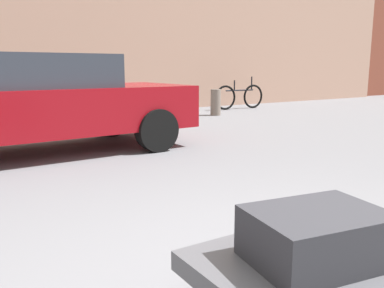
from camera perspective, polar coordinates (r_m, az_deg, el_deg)
name	(u,v)px	position (r m, az deg, el deg)	size (l,w,h in m)	color
luggage_cart	(320,264)	(2.21, 17.47, -15.77)	(1.26, 0.80, 0.34)	#4C4C51
suitcase_charcoal_front_left	(317,236)	(2.03, 17.10, -12.24)	(0.62, 0.46, 0.25)	#2D2D33
parked_car	(37,101)	(6.25, -20.96, 5.62)	(4.36, 2.05, 1.42)	maroon
bicycle_leaning	(240,97)	(12.36, 6.69, 6.62)	(1.76, 0.10, 0.96)	black
bollard_kerb_near	(125,107)	(9.42, -9.40, 5.09)	(0.26, 0.26, 0.68)	#72665B
bollard_kerb_mid	(181,104)	(10.09, -1.48, 5.60)	(0.26, 0.26, 0.68)	#72665B
bollard_kerb_far	(216,102)	(10.66, 3.33, 5.86)	(0.26, 0.26, 0.68)	#72665B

